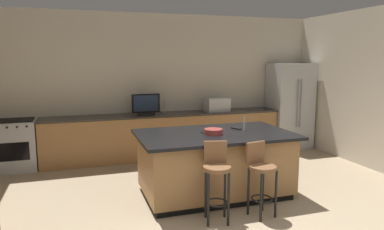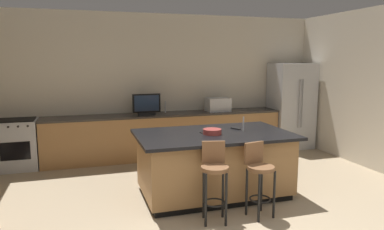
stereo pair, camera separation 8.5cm
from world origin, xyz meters
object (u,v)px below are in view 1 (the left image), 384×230
Objects in this scene: kitchen_island at (215,163)px; cell_phone at (205,133)px; fruit_bowl at (213,131)px; range_oven at (16,145)px; microwave at (217,104)px; bar_stool_right at (261,173)px; bar_stool_left at (217,174)px; tv_monitor at (146,105)px; tv_remote at (236,128)px; refrigerator at (289,106)px.

cell_phone is at bearing 171.66° from kitchen_island.
kitchen_island is 0.50m from fruit_bowl.
range_oven is at bearing 141.74° from fruit_bowl.
microwave is 0.51× the size of bar_stool_right.
fruit_bowl is (0.25, 0.76, 0.37)m from bar_stool_left.
bar_stool_right is (0.60, -0.03, -0.03)m from bar_stool_left.
bar_stool_left is (-1.24, -3.07, -0.45)m from microwave.
tv_monitor is at bearing -178.06° from microwave.
bar_stool_right is at bearing -122.58° from tv_remote.
bar_stool_left is 6.61× the size of cell_phone.
fruit_bowl is (-0.34, 0.79, 0.41)m from bar_stool_right.
bar_stool_right reaches higher than cell_phone.
range_oven is at bearing 179.57° from refrigerator.
bar_stool_left is (2.67, -3.07, 0.14)m from range_oven.
cell_phone is (0.15, 0.85, 0.34)m from bar_stool_left.
bar_stool_left is (-3.00, -3.03, -0.36)m from refrigerator.
microwave is at bearing 66.03° from bar_stool_right.
bar_stool_right is (3.27, -3.10, 0.11)m from range_oven.
tv_monitor reaches higher than range_oven.
microwave reaches higher than bar_stool_right.
refrigerator is 11.21× the size of tv_remote.
fruit_bowl is at bearing 84.85° from bar_stool_left.
cell_phone is at bearing -38.20° from range_oven.
tv_remote is (0.47, 0.24, -0.03)m from fruit_bowl.
kitchen_island is at bearing 177.26° from tv_remote.
refrigerator reaches higher than tv_monitor.
tv_remote is (-2.27, -2.02, -0.01)m from refrigerator.
fruit_bowl is at bearing -76.36° from tv_monitor.
tv_remote is (0.57, 0.15, 0.01)m from cell_phone.
kitchen_island is 8.45× the size of fruit_bowl.
fruit_bowl is 0.53m from tv_remote.
fruit_bowl reaches higher than bar_stool_right.
bar_stool_right reaches higher than kitchen_island.
tv_monitor is at bearing 103.64° from fruit_bowl.
range_oven is 3.76m from fruit_bowl.
bar_stool_right is at bearing 10.66° from bar_stool_left.
cell_phone is (0.45, -2.17, -0.16)m from tv_monitor.
bar_stool_left is at bearing -112.00° from microwave.
bar_stool_left is 5.83× the size of tv_remote.
refrigerator is 7.18× the size of fruit_bowl.
kitchen_island is 2.35m from tv_monitor.
tv_monitor is 3.70× the size of cell_phone.
bar_stool_right is at bearing -101.76° from microwave.
kitchen_island is at bearing -74.77° from tv_monitor.
range_oven is 4.00m from tv_remote.
fruit_bowl is 1.77× the size of cell_phone.
kitchen_island is 0.91m from bar_stool_right.
tv_monitor reaches higher than tv_remote.
refrigerator is at bearing -1.41° from microwave.
microwave is 0.48× the size of bar_stool_left.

